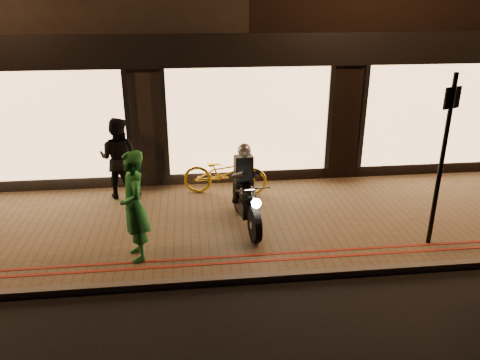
# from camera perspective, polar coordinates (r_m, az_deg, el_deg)

# --- Properties ---
(ground) EXTENTS (90.00, 90.00, 0.00)m
(ground) POSITION_cam_1_polar(r_m,az_deg,el_deg) (7.62, 4.99, -12.23)
(ground) COLOR black
(ground) RESTS_ON ground
(sidewalk) EXTENTS (50.00, 4.00, 0.12)m
(sidewalk) POSITION_cam_1_polar(r_m,az_deg,el_deg) (9.29, 2.58, -5.11)
(sidewalk) COLOR brown
(sidewalk) RESTS_ON ground
(kerb_stone) EXTENTS (50.00, 0.14, 0.12)m
(kerb_stone) POSITION_cam_1_polar(r_m,az_deg,el_deg) (7.63, 4.93, -11.65)
(kerb_stone) COLOR #59544C
(kerb_stone) RESTS_ON ground
(red_kerb_lines) EXTENTS (50.00, 0.26, 0.01)m
(red_kerb_lines) POSITION_cam_1_polar(r_m,az_deg,el_deg) (8.01, 4.23, -9.33)
(red_kerb_lines) COLOR maroon
(red_kerb_lines) RESTS_ON sidewalk
(motorcycle) EXTENTS (0.62, 1.94, 1.59)m
(motorcycle) POSITION_cam_1_polar(r_m,az_deg,el_deg) (8.81, 0.71, -1.80)
(motorcycle) COLOR black
(motorcycle) RESTS_ON sidewalk
(sign_post) EXTENTS (0.34, 0.16, 3.00)m
(sign_post) POSITION_cam_1_polar(r_m,az_deg,el_deg) (8.46, 23.51, 3.02)
(sign_post) COLOR black
(sign_post) RESTS_ON sidewalk
(bicycle_gold) EXTENTS (1.93, 0.98, 0.97)m
(bicycle_gold) POSITION_cam_1_polar(r_m,az_deg,el_deg) (10.26, -1.84, 0.88)
(bicycle_gold) COLOR gold
(bicycle_gold) RESTS_ON sidewalk
(person_green) EXTENTS (0.62, 0.78, 1.87)m
(person_green) POSITION_cam_1_polar(r_m,az_deg,el_deg) (7.75, -12.77, -3.20)
(person_green) COLOR #207B33
(person_green) RESTS_ON sidewalk
(person_dark) EXTENTS (1.01, 0.88, 1.77)m
(person_dark) POSITION_cam_1_polar(r_m,az_deg,el_deg) (10.29, -14.57, 2.60)
(person_dark) COLOR black
(person_dark) RESTS_ON sidewalk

